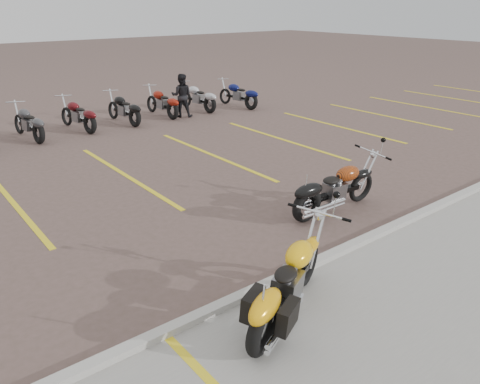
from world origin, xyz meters
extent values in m
plane|color=brown|center=(0.00, 0.00, 0.00)|extent=(100.00, 100.00, 0.00)
cube|color=#9E9B93|center=(0.00, -4.50, 0.01)|extent=(60.00, 5.00, 0.01)
cube|color=#ADAAA3|center=(0.00, -2.00, 0.06)|extent=(60.00, 0.18, 0.12)
torus|color=black|center=(0.01, -2.28, 0.35)|extent=(0.69, 0.41, 0.70)
torus|color=black|center=(-1.51, -2.99, 0.35)|extent=(0.75, 0.48, 0.74)
cube|color=black|center=(-0.75, -2.64, 0.41)|extent=(1.33, 0.71, 0.11)
cube|color=slate|center=(-0.80, -2.66, 0.47)|extent=(0.55, 0.49, 0.37)
ellipsoid|color=yellow|center=(-0.48, -2.51, 0.80)|extent=(0.71, 0.58, 0.32)
ellipsoid|color=black|center=(-0.93, -2.72, 0.76)|extent=(0.50, 0.43, 0.13)
torus|color=black|center=(3.25, -0.72, 0.33)|extent=(0.68, 0.13, 0.68)
torus|color=black|center=(1.63, -0.69, 0.33)|extent=(0.72, 0.19, 0.72)
cube|color=black|center=(2.44, -0.70, 0.40)|extent=(1.36, 0.16, 0.10)
cube|color=slate|center=(2.39, -0.70, 0.46)|extent=(0.45, 0.32, 0.35)
ellipsoid|color=black|center=(2.74, -0.71, 0.77)|extent=(0.61, 0.35, 0.31)
ellipsoid|color=black|center=(2.26, -0.70, 0.73)|extent=(0.41, 0.28, 0.13)
imported|color=black|center=(4.60, 8.71, 0.81)|extent=(0.99, 0.96, 1.61)
camera|label=1|loc=(-4.60, -6.50, 4.06)|focal=35.00mm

